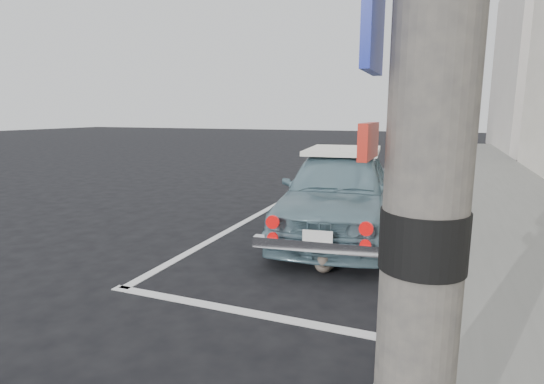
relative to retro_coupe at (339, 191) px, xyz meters
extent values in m
plane|color=black|center=(-0.72, -2.39, -0.66)|extent=(80.00, 80.00, 0.00)
cube|color=slate|center=(2.48, -0.39, -0.59)|extent=(2.80, 40.00, 0.15)
cube|color=silver|center=(-0.22, -2.89, -0.66)|extent=(3.00, 0.12, 0.01)
cube|color=silver|center=(-0.22, 4.11, -0.66)|extent=(3.00, 0.12, 0.01)
cube|color=silver|center=(-1.62, 0.61, -0.66)|extent=(0.12, 7.00, 0.01)
cylinder|color=black|center=(1.33, -4.39, 0.64)|extent=(0.36, 0.36, 0.25)
cube|color=#1423A3|center=(1.09, -4.39, 1.54)|extent=(0.04, 0.35, 0.45)
cube|color=red|center=(1.09, -4.39, 1.04)|extent=(0.04, 0.30, 0.15)
cube|color=white|center=(1.09, -4.39, 1.04)|extent=(0.02, 0.16, 0.08)
imported|color=gray|center=(0.00, 0.00, -0.01)|extent=(1.93, 3.97, 1.31)
cube|color=white|center=(-0.04, 0.38, 0.58)|extent=(1.22, 1.56, 0.07)
cube|color=silver|center=(0.19, -1.86, -0.28)|extent=(1.47, 0.27, 0.12)
cube|color=white|center=(0.20, -1.90, -0.18)|extent=(0.33, 0.05, 0.17)
cylinder|color=red|center=(-0.31, -1.94, -0.04)|extent=(0.15, 0.06, 0.15)
cylinder|color=red|center=(0.70, -1.83, -0.04)|extent=(0.15, 0.06, 0.15)
cylinder|color=red|center=(-0.31, -1.94, -0.22)|extent=(0.12, 0.05, 0.12)
cylinder|color=red|center=(0.70, -1.83, -0.22)|extent=(0.12, 0.05, 0.12)
ellipsoid|color=#6F6155|center=(0.20, -1.62, -0.55)|extent=(0.27, 0.37, 0.21)
sphere|color=#6F6155|center=(0.23, -1.77, -0.48)|extent=(0.13, 0.13, 0.13)
cone|color=#6F6155|center=(0.19, -1.78, -0.41)|extent=(0.04, 0.04, 0.05)
cone|color=#6F6155|center=(0.26, -1.77, -0.41)|extent=(0.04, 0.04, 0.05)
cylinder|color=#6F6155|center=(0.23, -1.44, -0.62)|extent=(0.14, 0.20, 0.03)
camera|label=1|loc=(1.37, -6.18, 1.16)|focal=28.00mm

